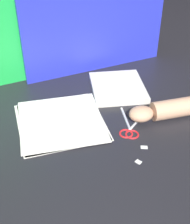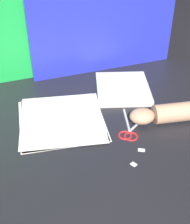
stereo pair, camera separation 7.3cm
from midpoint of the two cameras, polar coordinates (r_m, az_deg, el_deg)
The scene contains 9 objects.
ground_plane at distance 1.11m, azimuth -0.29°, elevation -2.24°, with size 6.00×6.00×0.00m, color black.
backdrop_panel_left at distance 1.31m, azimuth -11.35°, elevation 16.69°, with size 0.81×0.12×0.54m.
backdrop_panel_center at distance 1.38m, azimuth 3.36°, elevation 15.22°, with size 0.65×0.10×0.40m.
paper_stack at distance 1.13m, azimuth -4.26°, elevation -1.41°, with size 0.32×0.33×0.01m.
book_closed at distance 1.30m, azimuth 6.71°, elevation 4.27°, with size 0.25×0.28×0.02m.
scissors at distance 1.09m, azimuth 8.35°, elevation -3.17°, with size 0.16×0.18×0.01m.
hand_forearm at distance 1.15m, azimuth 15.99°, elevation -0.16°, with size 0.31×0.09×0.07m.
paper_scrap_near at distance 1.02m, azimuth 10.56°, elevation -6.90°, with size 0.03×0.02×0.00m.
paper_scrap_mid at distance 0.97m, azimuth 9.27°, elevation -9.48°, with size 0.02×0.02×0.00m.
Camera 2 is at (-0.15, -0.86, 0.68)m, focal length 50.00 mm.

